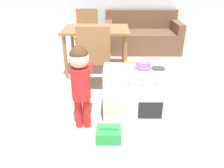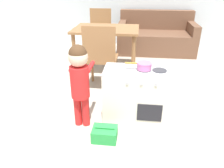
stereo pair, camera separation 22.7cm
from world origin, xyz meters
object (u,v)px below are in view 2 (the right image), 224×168
object	(u,v)px
play_kitchen	(141,94)
dining_table	(106,35)
dining_chair_near	(101,56)
toy_pot	(144,66)
child_figure	(79,75)
toy_basket	(105,134)
couch	(156,37)
dining_chair_far	(100,32)

from	to	relation	value
play_kitchen	dining_table	size ratio (longest dim) A/B	0.77
play_kitchen	dining_chair_near	xyz separation A→B (m)	(-0.54, 0.63, 0.20)
toy_pot	dining_chair_near	bearing A→B (deg)	131.59
child_figure	toy_basket	world-z (taller)	child_figure
toy_pot	couch	size ratio (longest dim) A/B	0.17
child_figure	dining_chair_near	size ratio (longest dim) A/B	0.97
child_figure	couch	distance (m)	2.98
toy_basket	dining_table	xyz separation A→B (m)	(-0.24, 1.77, 0.56)
dining_chair_far	couch	distance (m)	1.24
toy_basket	dining_table	distance (m)	1.87
child_figure	dining_table	distance (m)	1.55
play_kitchen	toy_pot	xyz separation A→B (m)	(0.02, 0.00, 0.34)
dining_chair_near	dining_table	bearing A→B (deg)	92.35
play_kitchen	toy_pot	size ratio (longest dim) A/B	2.89
toy_pot	dining_table	distance (m)	1.46
child_figure	dining_chair_far	distance (m)	2.34
child_figure	dining_table	bearing A→B (deg)	88.64
play_kitchen	toy_basket	xyz separation A→B (m)	(-0.33, -0.43, -0.23)
toy_pot	dining_table	bearing A→B (deg)	113.63
dining_table	dining_chair_far	size ratio (longest dim) A/B	1.12
dining_table	toy_basket	bearing A→B (deg)	-82.34
couch	child_figure	bearing A→B (deg)	-107.99
dining_table	couch	distance (m)	1.58
toy_basket	couch	distance (m)	3.12
play_kitchen	toy_pot	bearing A→B (deg)	1.65
child_figure	dining_chair_far	world-z (taller)	dining_chair_far
toy_pot	dining_table	xyz separation A→B (m)	(-0.59, 1.34, -0.01)
toy_pot	child_figure	xyz separation A→B (m)	(-0.62, -0.21, -0.05)
play_kitchen	child_figure	xyz separation A→B (m)	(-0.61, -0.21, 0.28)
toy_pot	child_figure	bearing A→B (deg)	-161.26
toy_basket	couch	size ratio (longest dim) A/B	0.15
dining_chair_near	play_kitchen	bearing A→B (deg)	-49.28
play_kitchen	couch	xyz separation A→B (m)	(0.31, 2.61, 0.01)
toy_basket	dining_chair_near	distance (m)	1.16
play_kitchen	dining_table	world-z (taller)	dining_table
child_figure	couch	size ratio (longest dim) A/B	0.56
child_figure	toy_basket	size ratio (longest dim) A/B	3.67
dining_table	couch	bearing A→B (deg)	55.33
child_figure	dining_table	xyz separation A→B (m)	(0.04, 1.55, 0.05)
dining_chair_near	couch	distance (m)	2.17
play_kitchen	dining_chair_far	size ratio (longest dim) A/B	0.87
toy_pot	dining_chair_near	distance (m)	0.85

